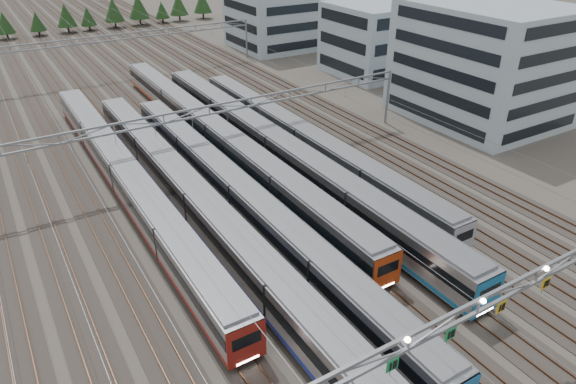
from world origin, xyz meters
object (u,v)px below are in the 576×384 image
train_a (125,177)px  gantry_far (111,43)px  train_b (200,206)px  train_d (216,136)px  depot_bldg_north (283,12)px  depot_bldg_mid (372,40)px  gantry_mid (210,117)px  gantry_near (478,310)px  train_f (304,140)px  train_e (276,149)px  train_c (242,197)px  depot_bldg_south (484,63)px

train_a → gantry_far: bearing=76.5°
train_b → gantry_far: bearing=83.3°
train_a → train_b: size_ratio=0.91×
train_d → depot_bldg_north: depot_bldg_north is taller
depot_bldg_north → depot_bldg_mid: bearing=-84.5°
gantry_mid → depot_bldg_mid: bearing=27.1°
train_d → depot_bldg_mid: bearing=24.0°
gantry_near → train_b: bearing=103.4°
train_a → train_f: (22.50, -1.68, -0.06)m
train_e → gantry_near: 36.96m
train_b → gantry_mid: gantry_mid is taller
depot_bldg_north → train_c: bearing=-124.1°
train_c → train_d: (4.50, 16.31, 0.05)m
train_f → gantry_far: gantry_far is taller
train_d → depot_bldg_south: 40.58m
train_e → train_f: train_e is taller
gantry_far → train_d: bearing=-86.9°
train_c → train_e: (9.00, 8.41, 0.17)m
gantry_far → depot_bldg_south: bearing=-50.5°
train_a → depot_bldg_south: 53.05m
depot_bldg_mid → train_f: bearing=-141.3°
depot_bldg_north → gantry_mid: bearing=-128.7°
train_f → gantry_near: bearing=-107.1°
train_a → train_d: (13.50, 5.52, -0.02)m
train_e → depot_bldg_north: bearing=58.3°
train_a → train_d: bearing=22.2°
gantry_near → depot_bldg_north: (40.19, 90.18, 0.51)m
train_a → train_c: (9.00, -10.79, -0.07)m
gantry_far → depot_bldg_north: 40.48m
train_c → depot_bldg_south: 44.62m
gantry_far → gantry_near: bearing=-90.0°
train_d → train_e: size_ratio=1.05×
gantry_far → depot_bldg_north: (40.15, 5.06, 1.21)m
gantry_far → depot_bldg_mid: 48.68m
train_b → gantry_mid: bearing=60.8°
train_e → gantry_far: size_ratio=1.15×
depot_bldg_mid → depot_bldg_south: bearing=-93.2°
train_a → depot_bldg_north: (51.40, 51.78, 5.38)m
train_a → gantry_far: 48.24m
depot_bldg_north → train_b: bearing=-127.0°
train_c → depot_bldg_south: size_ratio=2.67×
train_f → depot_bldg_south: size_ratio=2.41×
train_a → depot_bldg_south: size_ratio=2.67×
gantry_far → depot_bldg_north: size_ratio=2.56×
train_f → depot_bldg_mid: size_ratio=3.32×
train_c → depot_bldg_north: (42.40, 62.57, 5.45)m
gantry_mid → train_c: bearing=-100.2°
gantry_near → gantry_far: (0.05, 85.12, -0.70)m
depot_bldg_south → depot_bldg_mid: bearing=86.8°
gantry_near → train_c: bearing=94.6°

